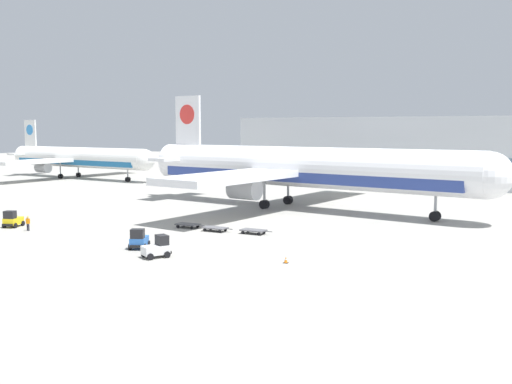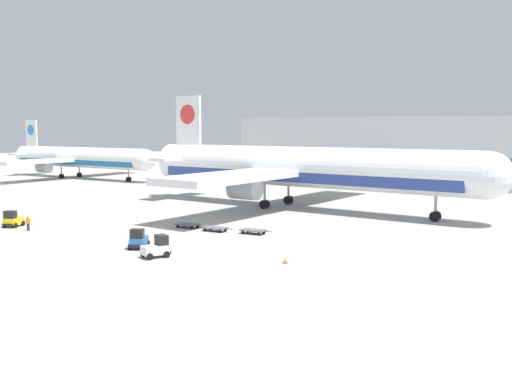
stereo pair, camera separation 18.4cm
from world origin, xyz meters
name	(u,v)px [view 2 (the right image)]	position (x,y,z in m)	size (l,w,h in m)	color
ground_plane	(203,244)	(0.00, 0.00, 0.00)	(400.00, 400.00, 0.00)	#9E9B93
terminal_building	(461,152)	(17.65, 72.49, 6.99)	(90.00, 18.20, 14.00)	#B2B7BC
airplane_main	(296,168)	(-0.92, 28.47, 5.84)	(57.56, 48.65, 17.00)	white
airplane_distant	(78,158)	(-66.28, 55.04, 4.76)	(47.17, 39.67, 13.86)	white
baggage_tug_foreground	(157,248)	(-0.73, -6.98, 0.88)	(2.56, 2.82, 2.00)	silver
baggage_tug_mid	(13,220)	(-25.50, -0.81, 0.88)	(2.20, 2.74, 2.00)	yellow
baggage_tug_far	(138,240)	(-4.54, -4.57, 0.88)	(2.36, 2.79, 2.00)	#2D66B7
baggage_dolly_lead	(188,224)	(-6.41, 7.48, 0.39)	(3.73, 1.62, 0.48)	#56565B
baggage_dolly_second	(215,228)	(-2.37, 6.76, 0.39)	(3.73, 1.62, 0.48)	#56565B
baggage_dolly_third	(253,230)	(2.24, 7.15, 0.39)	(3.73, 1.62, 0.48)	#56565B
ground_crew_near	(28,222)	(-21.90, -1.88, 0.99)	(0.57, 0.27, 1.69)	black
traffic_cone_near	(285,260)	(10.64, -4.17, 0.27)	(0.40, 0.40, 0.56)	black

